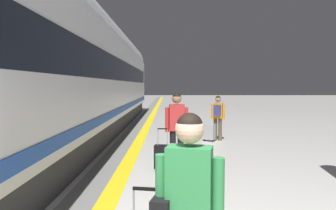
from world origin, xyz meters
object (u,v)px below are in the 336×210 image
(high_speed_train, at_px, (63,67))
(passenger_near, at_px, (176,124))
(suitcase_mid, at_px, (208,132))
(traveller_foreground, at_px, (186,206))
(passenger_mid, at_px, (217,114))
(suitcase_near, at_px, (162,157))

(high_speed_train, xyz_separation_m, passenger_near, (3.45, -2.55, -1.49))
(suitcase_mid, bearing_deg, passenger_near, -109.59)
(traveller_foreground, height_order, passenger_mid, traveller_foreground)
(traveller_foreground, height_order, suitcase_mid, traveller_foreground)
(high_speed_train, relative_size, suitcase_mid, 50.20)
(passenger_mid, distance_m, suitcase_mid, 0.70)
(traveller_foreground, distance_m, passenger_near, 4.96)
(passenger_near, xyz_separation_m, passenger_mid, (1.53, 3.56, -0.09))
(traveller_foreground, distance_m, suitcase_near, 4.67)
(traveller_foreground, relative_size, suitcase_near, 1.77)
(traveller_foreground, height_order, suitcase_near, traveller_foreground)
(passenger_mid, xyz_separation_m, suitcase_mid, (-0.31, -0.14, -0.60))
(suitcase_near, xyz_separation_m, suitcase_mid, (1.54, 3.76, 0.00))
(passenger_near, xyz_separation_m, suitcase_mid, (1.22, 3.42, -0.69))
(suitcase_near, xyz_separation_m, passenger_mid, (1.85, 3.90, 0.61))
(suitcase_near, distance_m, passenger_mid, 4.36)
(passenger_near, bearing_deg, passenger_mid, 66.74)
(suitcase_mid, bearing_deg, passenger_mid, 24.07)
(suitcase_near, height_order, suitcase_mid, suitcase_near)
(suitcase_near, bearing_deg, passenger_mid, 64.64)
(high_speed_train, height_order, suitcase_mid, high_speed_train)
(high_speed_train, bearing_deg, suitcase_near, -42.70)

